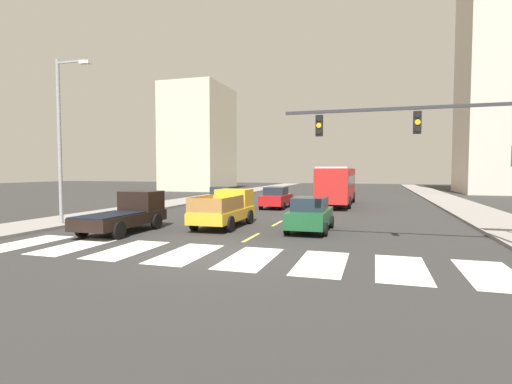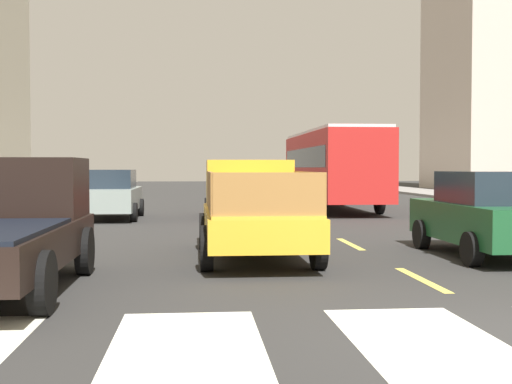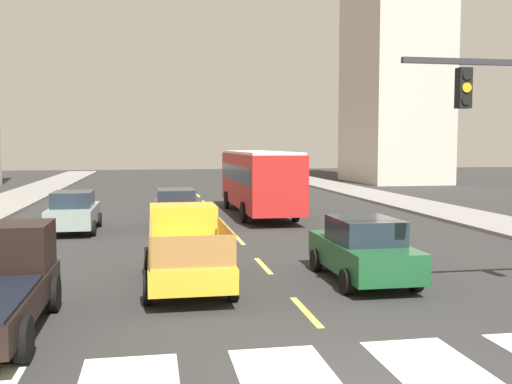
% 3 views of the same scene
% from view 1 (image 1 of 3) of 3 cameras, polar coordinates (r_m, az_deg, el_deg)
% --- Properties ---
extents(ground_plane, '(160.00, 160.00, 0.00)m').
position_cam_1_polar(ground_plane, '(14.20, -5.66, -9.25)').
color(ground_plane, '#2C2B2A').
extents(sidewalk_right, '(3.73, 110.00, 0.15)m').
position_cam_1_polar(sidewalk_right, '(31.70, 29.44, -2.62)').
color(sidewalk_right, gray).
rests_on(sidewalk_right, ground).
extents(sidewalk_left, '(3.73, 110.00, 0.15)m').
position_cam_1_polar(sidewalk_left, '(35.59, -12.74, -1.70)').
color(sidewalk_left, gray).
rests_on(sidewalk_left, ground).
extents(crosswalk_stripe_0, '(1.55, 3.69, 0.01)m').
position_cam_1_polar(crosswalk_stripe_0, '(19.20, -30.36, -6.40)').
color(crosswalk_stripe_0, white).
rests_on(crosswalk_stripe_0, ground).
extents(crosswalk_stripe_1, '(1.55, 3.69, 0.01)m').
position_cam_1_polar(crosswalk_stripe_1, '(17.49, -24.82, -7.16)').
color(crosswalk_stripe_1, white).
rests_on(crosswalk_stripe_1, ground).
extents(crosswalk_stripe_2, '(1.55, 3.69, 0.01)m').
position_cam_1_polar(crosswalk_stripe_2, '(15.97, -18.14, -7.99)').
color(crosswalk_stripe_2, white).
rests_on(crosswalk_stripe_2, ground).
extents(crosswalk_stripe_3, '(1.55, 3.69, 0.01)m').
position_cam_1_polar(crosswalk_stripe_3, '(14.71, -10.15, -8.83)').
color(crosswalk_stripe_3, white).
rests_on(crosswalk_stripe_3, ground).
extents(crosswalk_stripe_4, '(1.55, 3.69, 0.01)m').
position_cam_1_polar(crosswalk_stripe_4, '(13.79, -0.85, -9.60)').
color(crosswalk_stripe_4, white).
rests_on(crosswalk_stripe_4, ground).
extents(crosswalk_stripe_5, '(1.55, 3.69, 0.01)m').
position_cam_1_polar(crosswalk_stripe_5, '(13.26, 9.51, -10.16)').
color(crosswalk_stripe_5, white).
rests_on(crosswalk_stripe_5, ground).
extents(crosswalk_stripe_6, '(1.55, 3.69, 0.01)m').
position_cam_1_polar(crosswalk_stripe_6, '(13.19, 20.39, -10.39)').
color(crosswalk_stripe_6, white).
rests_on(crosswalk_stripe_6, ground).
extents(crosswalk_stripe_7, '(1.55, 3.69, 0.01)m').
position_cam_1_polar(crosswalk_stripe_7, '(13.56, 31.02, -10.27)').
color(crosswalk_stripe_7, white).
rests_on(crosswalk_stripe_7, ground).
extents(lane_dash_0, '(0.16, 2.40, 0.01)m').
position_cam_1_polar(lane_dash_0, '(17.89, -0.70, -6.64)').
color(lane_dash_0, '#D5C64E').
rests_on(lane_dash_0, ground).
extents(lane_dash_1, '(0.16, 2.40, 0.01)m').
position_cam_1_polar(lane_dash_1, '(22.65, 3.15, -4.56)').
color(lane_dash_1, '#D5C64E').
rests_on(lane_dash_1, ground).
extents(lane_dash_2, '(0.16, 2.40, 0.01)m').
position_cam_1_polar(lane_dash_2, '(27.50, 5.64, -3.21)').
color(lane_dash_2, '#D5C64E').
rests_on(lane_dash_2, ground).
extents(lane_dash_3, '(0.16, 2.40, 0.01)m').
position_cam_1_polar(lane_dash_3, '(32.39, 7.37, -2.25)').
color(lane_dash_3, '#D5C64E').
rests_on(lane_dash_3, ground).
extents(lane_dash_4, '(0.16, 2.40, 0.01)m').
position_cam_1_polar(lane_dash_4, '(37.31, 8.65, -1.55)').
color(lane_dash_4, '#D5C64E').
rests_on(lane_dash_4, ground).
extents(lane_dash_5, '(0.16, 2.40, 0.01)m').
position_cam_1_polar(lane_dash_5, '(42.25, 9.63, -1.01)').
color(lane_dash_5, '#D5C64E').
rests_on(lane_dash_5, ground).
extents(lane_dash_6, '(0.16, 2.40, 0.01)m').
position_cam_1_polar(lane_dash_6, '(47.20, 10.40, -0.58)').
color(lane_dash_6, '#D5C64E').
rests_on(lane_dash_6, ground).
extents(lane_dash_7, '(0.16, 2.40, 0.01)m').
position_cam_1_polar(lane_dash_7, '(52.17, 11.03, -0.23)').
color(lane_dash_7, '#D5C64E').
rests_on(lane_dash_7, ground).
extents(pickup_stakebed, '(2.18, 5.20, 1.96)m').
position_cam_1_polar(pickup_stakebed, '(21.55, -4.33, -2.47)').
color(pickup_stakebed, gold).
rests_on(pickup_stakebed, ground).
extents(pickup_dark, '(2.18, 5.20, 1.96)m').
position_cam_1_polar(pickup_dark, '(20.58, -18.16, -2.93)').
color(pickup_dark, black).
rests_on(pickup_dark, ground).
extents(city_bus, '(2.72, 10.80, 3.32)m').
position_cam_1_polar(city_bus, '(34.76, 11.73, 1.30)').
color(city_bus, red).
rests_on(city_bus, ground).
extents(sedan_near_left, '(2.02, 4.40, 1.72)m').
position_cam_1_polar(sedan_near_left, '(32.38, -4.65, -0.72)').
color(sedan_near_left, gray).
rests_on(sedan_near_left, ground).
extents(sedan_near_right, '(2.02, 4.40, 1.72)m').
position_cam_1_polar(sedan_near_right, '(19.76, 7.90, -3.22)').
color(sedan_near_right, '#194F2A').
rests_on(sedan_near_right, ground).
extents(sedan_far, '(2.02, 4.40, 1.72)m').
position_cam_1_polar(sedan_far, '(31.58, 2.96, -0.81)').
color(sedan_far, red).
rests_on(sedan_far, ground).
extents(traffic_signal_gantry, '(9.29, 0.27, 6.00)m').
position_cam_1_polar(traffic_signal_gantry, '(16.23, 26.46, 6.94)').
color(traffic_signal_gantry, '#2D2D33').
rests_on(traffic_signal_gantry, ground).
extents(streetlight_left, '(2.20, 0.28, 9.00)m').
position_cam_1_polar(streetlight_left, '(23.81, -26.43, 7.47)').
color(streetlight_left, gray).
rests_on(streetlight_left, ground).
extents(tower_tall_centre, '(7.48, 11.22, 29.35)m').
position_cam_1_polar(tower_tall_centre, '(61.97, 31.23, 13.53)').
color(tower_tall_centre, beige).
rests_on(tower_tall_centre, ground).
extents(block_mid_left, '(8.48, 11.01, 15.96)m').
position_cam_1_polar(block_mid_left, '(61.95, -8.31, 7.71)').
color(block_mid_left, beige).
rests_on(block_mid_left, ground).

